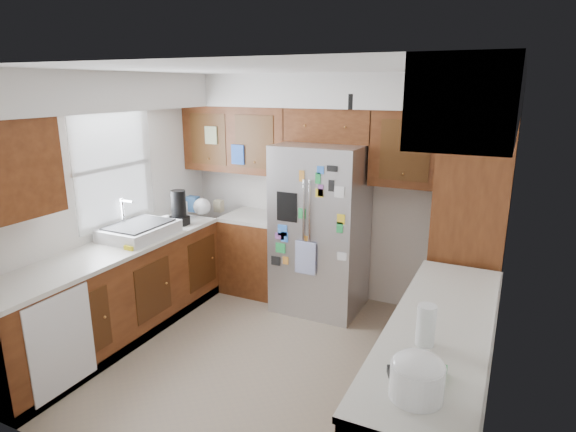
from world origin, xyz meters
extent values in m
plane|color=gray|center=(0.00, 0.00, 0.00)|extent=(3.60, 3.60, 0.00)
cube|color=silver|center=(0.00, 1.60, 1.25)|extent=(3.60, 0.04, 2.50)
cube|color=silver|center=(-1.80, 0.00, 1.25)|extent=(0.04, 3.20, 2.50)
cube|color=silver|center=(1.80, 0.00, 1.25)|extent=(0.04, 3.20, 2.50)
cube|color=silver|center=(0.00, -1.60, 1.25)|extent=(3.60, 0.04, 2.50)
cube|color=white|center=(0.00, 0.00, 2.51)|extent=(3.60, 3.20, 0.02)
cube|color=silver|center=(0.00, 1.41, 2.33)|extent=(3.60, 0.38, 0.35)
cube|color=silver|center=(-1.61, 0.00, 2.33)|extent=(0.38, 3.20, 0.35)
cube|color=silver|center=(1.61, 0.00, 2.33)|extent=(0.38, 3.20, 0.35)
cube|color=#47200D|center=(-1.14, 1.43, 1.77)|extent=(1.33, 0.34, 0.75)
cube|color=#47200D|center=(1.14, 1.43, 1.77)|extent=(1.33, 0.34, 0.75)
cube|color=white|center=(-1.79, 0.10, 1.60)|extent=(0.02, 0.90, 1.05)
cube|color=white|center=(-1.75, 0.10, 1.60)|extent=(0.01, 1.02, 1.15)
cube|color=blue|center=(-1.03, 1.24, 1.62)|extent=(0.16, 0.02, 0.22)
cube|color=beige|center=(-1.39, 1.24, 1.82)|extent=(0.16, 0.02, 0.20)
cube|color=#47200D|center=(-1.50, -0.30, 0.44)|extent=(0.60, 2.60, 0.88)
cube|color=#47200D|center=(-0.83, 1.30, 0.44)|extent=(0.75, 0.60, 0.88)
cube|color=silver|center=(-1.50, -0.30, 0.90)|extent=(0.63, 2.60, 0.04)
cube|color=silver|center=(-0.83, 1.30, 0.90)|extent=(0.75, 0.60, 0.04)
cube|color=black|center=(-1.50, -0.30, 0.05)|extent=(0.60, 2.60, 0.10)
cube|color=silver|center=(-1.19, -1.15, 0.46)|extent=(0.01, 0.58, 0.80)
cube|color=#47200D|center=(1.50, -0.47, 0.44)|extent=(0.60, 2.25, 0.88)
cube|color=silver|center=(1.50, -0.47, 0.90)|extent=(0.63, 2.25, 0.04)
cube|color=#47200D|center=(1.50, 1.15, 1.07)|extent=(0.60, 0.90, 2.15)
cube|color=#B0B0B5|center=(0.00, 1.21, 0.90)|extent=(0.90, 0.75, 1.80)
cylinder|color=silver|center=(-0.03, 0.82, 1.05)|extent=(0.02, 0.02, 0.90)
cylinder|color=silver|center=(0.03, 0.82, 1.05)|extent=(0.02, 0.02, 0.90)
cube|color=black|center=(-0.22, 0.83, 1.20)|extent=(0.22, 0.01, 0.30)
cube|color=white|center=(0.00, 0.80, 0.70)|extent=(0.22, 0.01, 0.34)
cube|color=black|center=(0.25, 0.82, 1.46)|extent=(0.06, 0.00, 0.11)
cube|color=yellow|center=(0.36, 0.82, 1.14)|extent=(0.08, 0.00, 0.10)
cube|color=green|center=(-0.05, 0.82, 1.15)|extent=(0.08, 0.00, 0.10)
cube|color=blue|center=(-0.27, 0.82, 0.95)|extent=(0.10, 0.00, 0.12)
cube|color=yellow|center=(0.13, 0.82, 1.38)|extent=(0.08, 0.00, 0.08)
cube|color=blue|center=(0.14, 0.82, 1.60)|extent=(0.07, 0.00, 0.08)
cube|color=white|center=(0.38, 0.82, 0.77)|extent=(0.10, 0.00, 0.08)
cube|color=#8C4C99|center=(0.14, 0.82, 1.40)|extent=(0.05, 0.00, 0.12)
cube|color=orange|center=(-0.23, 0.82, 0.63)|extent=(0.07, 0.00, 0.08)
cube|color=black|center=(-0.35, 0.82, 0.60)|extent=(0.10, 0.00, 0.10)
cube|color=blue|center=(-0.25, 0.82, 0.88)|extent=(0.08, 0.00, 0.10)
cube|color=black|center=(0.25, 0.82, 1.62)|extent=(0.11, 0.00, 0.06)
cube|color=orange|center=(-0.06, 0.82, 1.53)|extent=(0.06, 0.00, 0.11)
cube|color=green|center=(0.11, 0.82, 1.52)|extent=(0.05, 0.00, 0.11)
cube|color=white|center=(0.33, 0.82, 1.41)|extent=(0.10, 0.00, 0.11)
cube|color=#8C4C99|center=(-0.30, 0.82, 0.88)|extent=(0.10, 0.00, 0.07)
cube|color=black|center=(-0.04, 0.82, 0.79)|extent=(0.07, 0.00, 0.08)
cube|color=green|center=(0.35, 0.82, 1.06)|extent=(0.06, 0.00, 0.11)
cube|color=orange|center=(-0.01, 0.82, 0.90)|extent=(0.06, 0.00, 0.06)
cube|color=green|center=(-0.29, 0.82, 0.75)|extent=(0.11, 0.00, 0.10)
cube|color=#47200D|center=(0.00, 1.43, 1.98)|extent=(0.96, 0.34, 0.35)
sphere|color=#2029A1|center=(-0.15, 1.37, 2.29)|extent=(0.27, 0.27, 0.27)
cylinder|color=black|center=(0.28, 1.35, 2.22)|extent=(0.26, 0.26, 0.15)
ellipsoid|color=#333338|center=(0.28, 1.35, 2.30)|extent=(0.24, 0.24, 0.11)
cube|color=silver|center=(-1.50, 0.10, 0.98)|extent=(0.52, 0.70, 0.12)
cube|color=black|center=(-1.50, 0.10, 1.04)|extent=(0.44, 0.60, 0.02)
cylinder|color=silver|center=(-1.70, 0.10, 1.14)|extent=(0.02, 0.02, 0.30)
cylinder|color=silver|center=(-1.64, 0.10, 1.27)|extent=(0.16, 0.02, 0.02)
cube|color=yellow|center=(-1.31, -0.18, 0.94)|extent=(0.10, 0.18, 0.04)
cube|color=black|center=(-1.40, 0.61, 0.97)|extent=(0.18, 0.14, 0.10)
cylinder|color=black|center=(-1.40, 0.61, 1.16)|extent=(0.16, 0.16, 0.28)
cylinder|color=#B0B0B5|center=(-1.52, 0.79, 1.02)|extent=(0.14, 0.14, 0.20)
sphere|color=silver|center=(-1.42, 1.05, 1.02)|extent=(0.20, 0.20, 0.20)
cube|color=#3F72B2|center=(-1.63, 1.15, 1.01)|extent=(0.14, 0.10, 0.18)
cube|color=#BFB28C|center=(-1.34, 1.27, 0.99)|extent=(0.10, 0.08, 0.14)
cylinder|color=silver|center=(-1.51, 0.51, 0.98)|extent=(0.08, 0.08, 0.11)
cylinder|color=white|center=(1.50, -1.29, 1.01)|extent=(0.26, 0.26, 0.17)
ellipsoid|color=white|center=(1.50, -1.29, 1.09)|extent=(0.25, 0.25, 0.11)
cube|color=black|center=(1.38, -1.29, 1.02)|extent=(0.04, 0.06, 0.04)
cylinder|color=white|center=(1.45, -0.77, 1.04)|extent=(0.11, 0.11, 0.25)
camera|label=1|loc=(1.82, -3.38, 2.39)|focal=30.00mm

